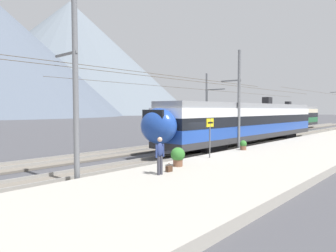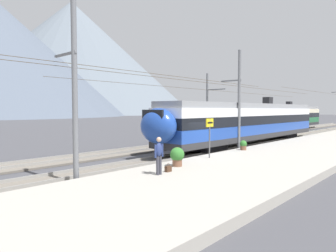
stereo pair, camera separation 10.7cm
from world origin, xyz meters
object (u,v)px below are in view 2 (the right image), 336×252
at_px(catenary_mast_mid, 238,100).
at_px(catenary_mast_far_side, 208,104).
at_px(train_near_platform, 248,121).
at_px(passenger_walking, 159,154).
at_px(potted_plant_platform_edge, 243,145).
at_px(train_far_track, 276,117).
at_px(handbag_beside_passenger, 168,169).
at_px(platform_sign, 210,129).
at_px(catenary_mast_west, 74,85).
at_px(potted_plant_by_shelter, 177,155).

relative_size(catenary_mast_mid, catenary_mast_far_side, 1.00).
bearing_deg(train_near_platform, passenger_walking, -166.08).
distance_m(passenger_walking, potted_plant_platform_edge, 10.17).
distance_m(train_far_track, passenger_walking, 34.03).
distance_m(train_far_track, handbag_beside_passenger, 33.29).
xyz_separation_m(passenger_walking, handbag_beside_passenger, (0.76, 0.13, -0.80)).
distance_m(train_far_track, catenary_mast_far_side, 14.01).
distance_m(passenger_walking, handbag_beside_passenger, 1.11).
height_order(train_far_track, catenary_mast_far_side, catenary_mast_far_side).
bearing_deg(potted_plant_platform_edge, catenary_mast_mid, 42.64).
relative_size(train_near_platform, train_far_track, 0.80).
relative_size(passenger_walking, handbag_beside_passenger, 4.20).
bearing_deg(train_far_track, potted_plant_platform_edge, -162.28).
distance_m(train_far_track, catenary_mast_mid, 22.46).
bearing_deg(platform_sign, catenary_mast_far_side, 35.11).
bearing_deg(catenary_mast_mid, platform_sign, -166.33).
bearing_deg(catenary_mast_mid, catenary_mast_west, -179.97).
xyz_separation_m(catenary_mast_mid, catenary_mast_far_side, (7.78, 8.18, -0.16)).
xyz_separation_m(train_far_track, potted_plant_platform_edge, (-22.85, -7.30, -1.47)).
height_order(catenary_mast_west, handbag_beside_passenger, catenary_mast_west).
bearing_deg(train_near_platform, handbag_beside_passenger, -165.88).
xyz_separation_m(catenary_mast_west, passenger_walking, (2.69, -2.49, -3.00)).
height_order(catenary_mast_mid, handbag_beside_passenger, catenary_mast_mid).
distance_m(platform_sign, passenger_walking, 5.64).
relative_size(train_far_track, catenary_mast_west, 0.77).
relative_size(catenary_mast_mid, passenger_walking, 24.01).
bearing_deg(potted_plant_platform_edge, catenary_mast_west, 174.65).
bearing_deg(platform_sign, train_far_track, 15.35).
xyz_separation_m(catenary_mast_west, potted_plant_by_shelter, (4.78, -1.78, -3.38)).
height_order(platform_sign, passenger_walking, platform_sign).
bearing_deg(handbag_beside_passenger, catenary_mast_far_side, 29.83).
relative_size(train_far_track, catenary_mast_mid, 0.77).
xyz_separation_m(train_near_platform, catenary_mast_west, (-18.32, -1.38, 2.11)).
bearing_deg(train_near_platform, platform_sign, -164.55).
distance_m(passenger_walking, potted_plant_by_shelter, 2.24).
xyz_separation_m(train_far_track, catenary_mast_far_side, (-13.76, 2.08, 1.66)).
distance_m(platform_sign, potted_plant_platform_edge, 4.79).
xyz_separation_m(catenary_mast_west, catenary_mast_mid, (14.06, 0.01, -0.28)).
distance_m(handbag_beside_passenger, potted_plant_platform_edge, 9.38).
xyz_separation_m(train_far_track, potted_plant_by_shelter, (-30.82, -7.88, -1.28)).
bearing_deg(potted_plant_by_shelter, catenary_mast_mid, 10.87).
xyz_separation_m(catenary_mast_far_side, potted_plant_by_shelter, (-17.06, -9.96, -2.93)).
bearing_deg(passenger_walking, catenary_mast_far_side, 29.15).
bearing_deg(catenary_mast_west, potted_plant_platform_edge, -5.35).
height_order(train_far_track, potted_plant_platform_edge, train_far_track).
distance_m(catenary_mast_mid, potted_plant_by_shelter, 9.95).
xyz_separation_m(train_near_platform, train_far_track, (17.29, 4.73, 0.01)).
height_order(train_near_platform, passenger_walking, train_near_platform).
height_order(catenary_mast_far_side, potted_plant_platform_edge, catenary_mast_far_side).
xyz_separation_m(platform_sign, potted_plant_platform_edge, (4.59, 0.23, -1.36)).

